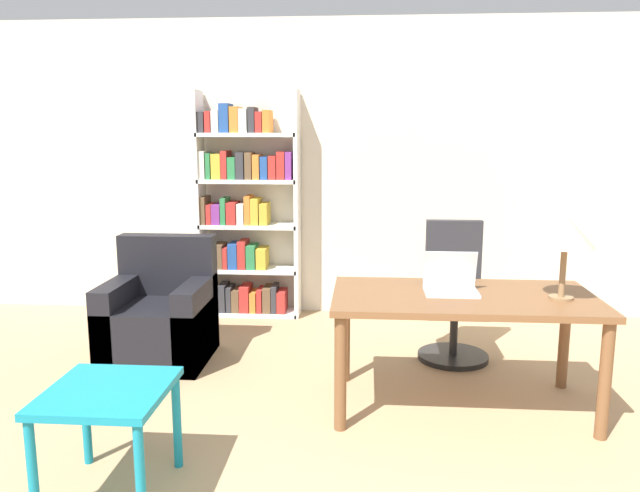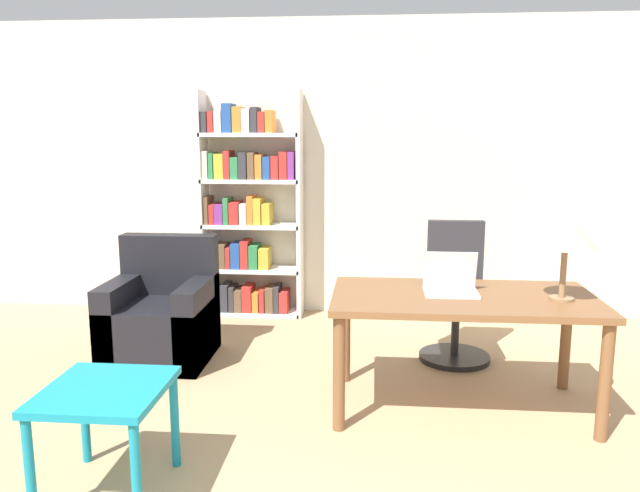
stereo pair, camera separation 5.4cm
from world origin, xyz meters
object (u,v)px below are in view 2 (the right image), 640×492
(armchair, at_px, (161,319))
(bookshelf, at_px, (246,214))
(desk, at_px, (463,310))
(side_table_blue, at_px, (105,404))
(office_chair, at_px, (455,300))
(table_lamp, at_px, (566,234))
(laptop, at_px, (450,284))

(armchair, xyz_separation_m, bookshelf, (0.41, 1.22, 0.65))
(desk, relative_size, side_table_blue, 2.68)
(side_table_blue, bearing_deg, office_chair, 47.17)
(desk, height_order, table_lamp, table_lamp)
(side_table_blue, bearing_deg, laptop, 33.80)
(armchair, relative_size, bookshelf, 0.44)
(table_lamp, bearing_deg, laptop, 170.44)
(laptop, xyz_separation_m, office_chair, (0.15, 0.85, -0.33))
(side_table_blue, height_order, armchair, armchair)
(desk, xyz_separation_m, laptop, (-0.07, 0.05, 0.15))
(side_table_blue, xyz_separation_m, armchair, (-0.35, 1.76, -0.14))
(laptop, bearing_deg, side_table_blue, -146.20)
(table_lamp, relative_size, side_table_blue, 0.83)
(laptop, height_order, armchair, laptop)
(laptop, relative_size, office_chair, 0.31)
(bookshelf, bearing_deg, armchair, -108.59)
(table_lamp, bearing_deg, office_chair, 116.83)
(desk, relative_size, office_chair, 1.53)
(desk, bearing_deg, laptop, 145.36)
(desk, height_order, bookshelf, bookshelf)
(laptop, bearing_deg, office_chair, 80.31)
(office_chair, distance_m, bookshelf, 2.11)
(office_chair, height_order, armchair, office_chair)
(desk, xyz_separation_m, armchair, (-2.13, 0.68, -0.32))
(desk, height_order, laptop, laptop)
(office_chair, relative_size, bookshelf, 0.50)
(laptop, bearing_deg, armchair, 163.08)
(side_table_blue, distance_m, armchair, 1.80)
(laptop, distance_m, office_chair, 0.93)
(side_table_blue, relative_size, bookshelf, 0.29)
(desk, relative_size, laptop, 4.90)
(office_chair, bearing_deg, table_lamp, -63.17)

